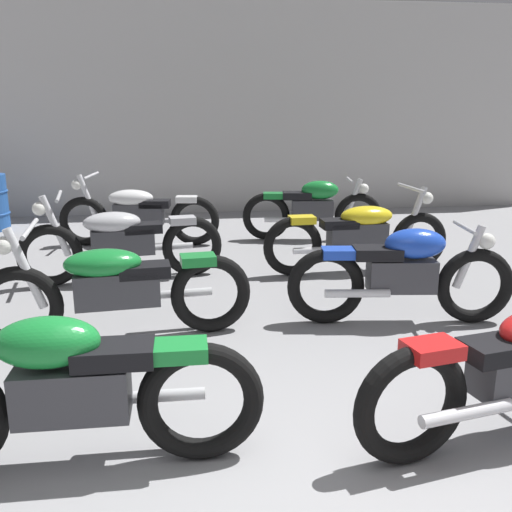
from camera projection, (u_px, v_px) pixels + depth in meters
back_wall at (215, 109)px, 9.80m from camera, size 12.50×0.24×3.60m
motorcycle_left_row_0 at (70, 388)px, 2.86m from camera, size 1.97×0.48×0.88m
motorcycle_left_row_1 at (116, 287)px, 4.48m from camera, size 2.17×0.68×0.97m
motorcycle_left_row_2 at (121, 240)px, 6.04m from camera, size 2.16×0.70×0.97m
motorcycle_left_row_3 at (138, 213)px, 7.62m from camera, size 2.17×0.68×0.97m
motorcycle_right_row_1 at (403, 273)px, 4.84m from camera, size 1.97×0.49×0.88m
motorcycle_right_row_2 at (359, 234)px, 6.36m from camera, size 2.17×0.68×0.97m
motorcycle_right_row_3 at (313, 208)px, 7.92m from camera, size 1.96×0.52×0.88m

